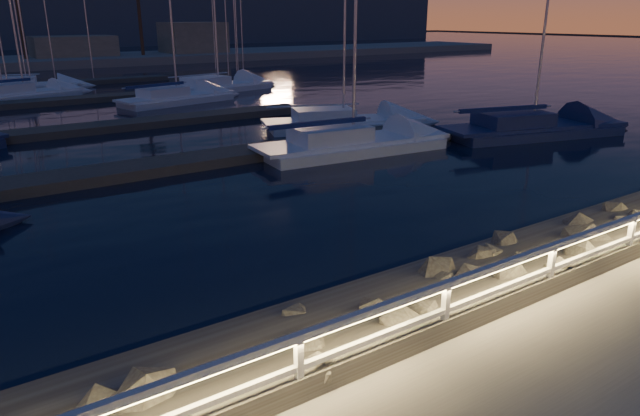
{
  "coord_description": "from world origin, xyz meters",
  "views": [
    {
      "loc": [
        -8.75,
        -6.03,
        5.34
      ],
      "look_at": [
        -1.9,
        4.0,
        1.24
      ],
      "focal_mm": 32.0,
      "sensor_mm": 36.0,
      "label": 1
    }
  ],
  "objects_px": {
    "sailboat_g": "(174,97)",
    "sailboat_l": "(216,86)",
    "guard_rail": "(518,269)",
    "sailboat_k": "(29,85)",
    "sailboat_h": "(339,121)",
    "sailboat_n": "(22,94)",
    "sailboat_c": "(348,143)",
    "sailboat_d": "(528,127)"
  },
  "relations": [
    {
      "from": "sailboat_h",
      "to": "sailboat_n",
      "type": "distance_m",
      "value": 25.97
    },
    {
      "from": "sailboat_h",
      "to": "sailboat_k",
      "type": "bearing_deg",
      "value": 131.67
    },
    {
      "from": "sailboat_g",
      "to": "sailboat_k",
      "type": "height_order",
      "value": "sailboat_g"
    },
    {
      "from": "guard_rail",
      "to": "sailboat_h",
      "type": "distance_m",
      "value": 21.56
    },
    {
      "from": "sailboat_l",
      "to": "sailboat_n",
      "type": "relative_size",
      "value": 1.16
    },
    {
      "from": "sailboat_h",
      "to": "sailboat_k",
      "type": "xyz_separation_m",
      "value": [
        -11.28,
        28.98,
        -0.01
      ]
    },
    {
      "from": "sailboat_l",
      "to": "guard_rail",
      "type": "bearing_deg",
      "value": -118.39
    },
    {
      "from": "sailboat_g",
      "to": "sailboat_l",
      "type": "bearing_deg",
      "value": 28.23
    },
    {
      "from": "sailboat_d",
      "to": "sailboat_g",
      "type": "xyz_separation_m",
      "value": [
        -10.96,
        21.49,
        -0.02
      ]
    },
    {
      "from": "sailboat_c",
      "to": "sailboat_h",
      "type": "distance_m",
      "value": 5.8
    },
    {
      "from": "sailboat_d",
      "to": "sailboat_k",
      "type": "distance_m",
      "value": 40.44
    },
    {
      "from": "sailboat_c",
      "to": "sailboat_n",
      "type": "distance_m",
      "value": 29.2
    },
    {
      "from": "sailboat_c",
      "to": "sailboat_h",
      "type": "relative_size",
      "value": 1.05
    },
    {
      "from": "guard_rail",
      "to": "sailboat_c",
      "type": "distance_m",
      "value": 15.8
    },
    {
      "from": "sailboat_c",
      "to": "sailboat_d",
      "type": "relative_size",
      "value": 0.93
    },
    {
      "from": "guard_rail",
      "to": "sailboat_g",
      "type": "distance_m",
      "value": 34.07
    },
    {
      "from": "sailboat_d",
      "to": "sailboat_n",
      "type": "distance_m",
      "value": 35.67
    },
    {
      "from": "sailboat_g",
      "to": "sailboat_l",
      "type": "height_order",
      "value": "sailboat_l"
    },
    {
      "from": "sailboat_n",
      "to": "sailboat_k",
      "type": "bearing_deg",
      "value": 60.45
    },
    {
      "from": "sailboat_d",
      "to": "sailboat_h",
      "type": "height_order",
      "value": "sailboat_d"
    },
    {
      "from": "sailboat_d",
      "to": "sailboat_h",
      "type": "xyz_separation_m",
      "value": [
        -6.97,
        7.11,
        -0.04
      ]
    },
    {
      "from": "sailboat_c",
      "to": "sailboat_g",
      "type": "relative_size",
      "value": 1.07
    },
    {
      "from": "sailboat_k",
      "to": "sailboat_l",
      "type": "height_order",
      "value": "sailboat_l"
    },
    {
      "from": "sailboat_k",
      "to": "sailboat_n",
      "type": "height_order",
      "value": "sailboat_n"
    },
    {
      "from": "guard_rail",
      "to": "sailboat_k",
      "type": "distance_m",
      "value": 48.19
    },
    {
      "from": "guard_rail",
      "to": "sailboat_k",
      "type": "height_order",
      "value": "sailboat_k"
    },
    {
      "from": "sailboat_h",
      "to": "sailboat_l",
      "type": "bearing_deg",
      "value": 106.4
    },
    {
      "from": "sailboat_l",
      "to": "sailboat_n",
      "type": "xyz_separation_m",
      "value": [
        -14.0,
        3.64,
        -0.0
      ]
    },
    {
      "from": "sailboat_g",
      "to": "sailboat_c",
      "type": "bearing_deg",
      "value": -100.17
    },
    {
      "from": "sailboat_g",
      "to": "sailboat_n",
      "type": "xyz_separation_m",
      "value": [
        -8.68,
        8.29,
        0.01
      ]
    },
    {
      "from": "sailboat_g",
      "to": "sailboat_h",
      "type": "relative_size",
      "value": 0.99
    },
    {
      "from": "sailboat_g",
      "to": "sailboat_h",
      "type": "bearing_deg",
      "value": -87.38
    },
    {
      "from": "sailboat_d",
      "to": "sailboat_g",
      "type": "height_order",
      "value": "sailboat_d"
    },
    {
      "from": "sailboat_g",
      "to": "sailboat_n",
      "type": "relative_size",
      "value": 1.04
    },
    {
      "from": "sailboat_d",
      "to": "sailboat_l",
      "type": "bearing_deg",
      "value": 117.11
    },
    {
      "from": "sailboat_h",
      "to": "sailboat_k",
      "type": "distance_m",
      "value": 31.1
    },
    {
      "from": "sailboat_k",
      "to": "sailboat_d",
      "type": "bearing_deg",
      "value": -50.31
    },
    {
      "from": "sailboat_c",
      "to": "sailboat_g",
      "type": "bearing_deg",
      "value": 98.39
    },
    {
      "from": "guard_rail",
      "to": "sailboat_k",
      "type": "xyz_separation_m",
      "value": [
        -1.47,
        48.16,
        -0.95
      ]
    },
    {
      "from": "sailboat_l",
      "to": "sailboat_g",
      "type": "bearing_deg",
      "value": -151.01
    },
    {
      "from": "guard_rail",
      "to": "sailboat_n",
      "type": "height_order",
      "value": "sailboat_n"
    },
    {
      "from": "sailboat_d",
      "to": "sailboat_c",
      "type": "bearing_deg",
      "value": -177.38
    }
  ]
}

